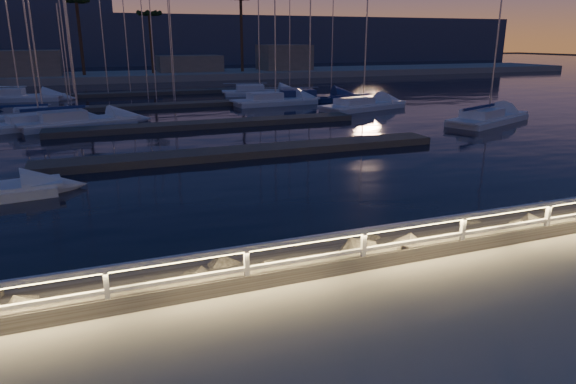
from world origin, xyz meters
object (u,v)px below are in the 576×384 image
Objects in this scene: guard_rail at (430,229)px; sailboat_f at (76,121)px; sailboat_l at (307,97)px; sailboat_e at (41,116)px; sailboat_n at (17,97)px; sailboat_j at (37,123)px; sailboat_g at (273,100)px; sailboat_d at (487,118)px; sailboat_k at (258,92)px; sailboat_h at (361,105)px.

sailboat_f is at bearing 106.81° from guard_rail.
sailboat_l is at bearing 6.06° from sailboat_f.
guard_rail is 4.02× the size of sailboat_e.
sailboat_n is (-5.67, 19.43, 0.00)m from sailboat_f.
guard_rail is at bearing -65.12° from sailboat_n.
sailboat_l is (24.07, 7.88, 0.05)m from sailboat_j.
guard_rail is 30.60m from sailboat_f.
sailboat_f is 1.25× the size of sailboat_j.
sailboat_e is 0.76× the size of sailboat_g.
sailboat_l is at bearing -1.97° from sailboat_j.
sailboat_d is at bearing -37.29° from sailboat_j.
sailboat_d is 1.05× the size of sailboat_k.
sailboat_l is at bearing 8.99° from sailboat_e.
sailboat_e is 0.69× the size of sailboat_l.
sailboat_d is 1.31× the size of sailboat_j.
guard_rail is at bearing -98.29° from sailboat_l.
guard_rail is 2.79× the size of sailboat_l.
sailboat_d is 1.02× the size of sailboat_g.
sailboat_d is 44.71m from sailboat_n.
sailboat_f is (-8.85, 29.28, -0.92)m from guard_rail.
sailboat_e is at bearing 69.52° from sailboat_j.
sailboat_f is 23.69m from sailboat_h.
sailboat_l reaches higher than sailboat_g.
sailboat_g is 1.02× the size of sailboat_n.
guard_rail is 2.99× the size of sailboat_d.
sailboat_k is at bearing 24.86° from sailboat_f.
sailboat_l is 1.11× the size of sailboat_n.
sailboat_h is (26.16, -3.02, 0.02)m from sailboat_e.
guard_rail is at bearing -108.25° from sailboat_g.
sailboat_d is 1.05× the size of sailboat_f.
sailboat_e is 15.76m from sailboat_n.
sailboat_h reaches higher than sailboat_k.
sailboat_h is at bearing -63.64° from sailboat_l.
sailboat_g is at bearing 6.95° from sailboat_f.
sailboat_j is at bearing 164.74° from sailboat_h.
sailboat_l is at bearing 12.38° from sailboat_g.
sailboat_g reaches higher than sailboat_n.
sailboat_l reaches higher than guard_rail.
sailboat_h is at bearing 63.90° from guard_rail.
sailboat_g is 4.22m from sailboat_l.
sailboat_g is 21.10m from sailboat_j.
sailboat_k is at bearing 92.12° from sailboat_h.
sailboat_d reaches higher than guard_rail.
sailboat_h is 1.32× the size of sailboat_j.
sailboat_d is 18.93m from sailboat_l.
guard_rail is 37.41m from sailboat_g.
sailboat_l is (2.81, -7.36, 0.01)m from sailboat_k.
sailboat_e is at bearing 106.90° from sailboat_f.
sailboat_h is 0.94× the size of sailboat_l.
sailboat_j is (-2.52, 0.47, -0.06)m from sailboat_f.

